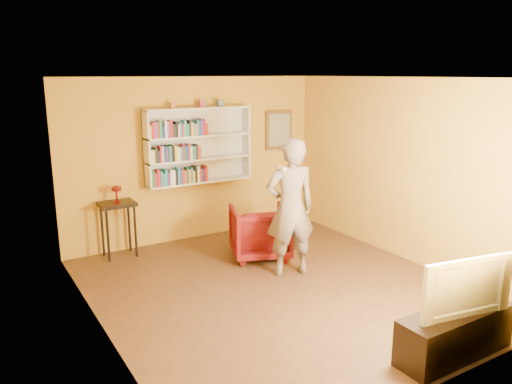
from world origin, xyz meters
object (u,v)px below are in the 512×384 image
at_px(person, 290,208).
at_px(television, 460,284).
at_px(console_table, 118,212).
at_px(bookshelf, 197,145).
at_px(ruby_lustre, 116,190).
at_px(armchair, 260,232).
at_px(tv_cabinet, 455,334).

relative_size(person, television, 1.87).
height_order(console_table, person, person).
distance_m(bookshelf, ruby_lustre, 1.53).
height_order(bookshelf, armchair, bookshelf).
xyz_separation_m(console_table, tv_cabinet, (2.02, -4.50, -0.47)).
xyz_separation_m(armchair, person, (0.00, -0.78, 0.57)).
bearing_deg(console_table, bookshelf, 6.40).
bearing_deg(ruby_lustre, armchair, -32.09).
distance_m(console_table, tv_cabinet, 4.96).
distance_m(ruby_lustre, armchair, 2.25).
distance_m(console_table, armchair, 2.18).
bearing_deg(television, ruby_lustre, 124.57).
bearing_deg(bookshelf, armchair, -72.84).
xyz_separation_m(armchair, television, (0.20, -3.35, 0.37)).
distance_m(bookshelf, person, 2.22).
height_order(ruby_lustre, person, person).
height_order(bookshelf, person, bookshelf).
bearing_deg(armchair, ruby_lustre, -11.41).
bearing_deg(console_table, person, -46.43).
height_order(tv_cabinet, television, television).
xyz_separation_m(console_table, television, (2.02, -4.50, 0.06)).
height_order(ruby_lustre, television, ruby_lustre).
distance_m(armchair, tv_cabinet, 3.36).
xyz_separation_m(bookshelf, console_table, (-1.42, -0.16, -0.89)).
bearing_deg(armchair, tv_cabinet, 114.03).
xyz_separation_m(ruby_lustre, television, (2.02, -4.50, -0.27)).
bearing_deg(television, armchair, 103.72).
bearing_deg(person, console_table, -31.54).
relative_size(console_table, armchair, 0.99).
height_order(bookshelf, tv_cabinet, bookshelf).
distance_m(console_table, television, 4.93).
distance_m(bookshelf, console_table, 1.68).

